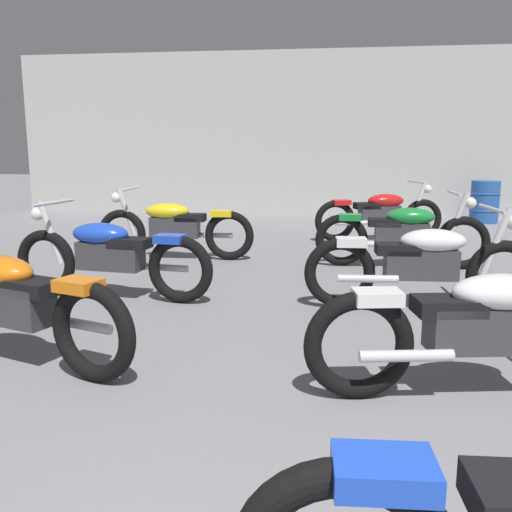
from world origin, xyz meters
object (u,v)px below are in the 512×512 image
at_px(motorcycle_left_row_2, 109,254).
at_px(motorcycle_left_row_3, 174,226).
at_px(motorcycle_left_row_1, 9,300).
at_px(motorcycle_right_row_1, 485,325).
at_px(motorcycle_right_row_2, 422,262).
at_px(motorcycle_right_row_3, 403,232).
at_px(motorcycle_right_row_4, 380,213).
at_px(oil_drum, 485,202).

bearing_deg(motorcycle_left_row_2, motorcycle_left_row_3, 87.69).
height_order(motorcycle_left_row_1, motorcycle_left_row_2, same).
xyz_separation_m(motorcycle_left_row_3, motorcycle_right_row_1, (3.05, -3.96, 0.00)).
bearing_deg(motorcycle_left_row_3, motorcycle_left_row_2, -92.31).
xyz_separation_m(motorcycle_right_row_2, motorcycle_right_row_3, (0.05, 1.90, 0.00)).
distance_m(motorcycle_right_row_1, motorcycle_right_row_3, 3.79).
relative_size(motorcycle_right_row_2, motorcycle_right_row_3, 1.00).
height_order(motorcycle_left_row_1, motorcycle_right_row_4, same).
height_order(motorcycle_left_row_2, motorcycle_right_row_4, same).
bearing_deg(motorcycle_left_row_2, motorcycle_right_row_1, -31.14).
bearing_deg(motorcycle_right_row_4, motorcycle_right_row_3, -87.31).
bearing_deg(oil_drum, motorcycle_left_row_1, -122.60).
bearing_deg(motorcycle_right_row_2, motorcycle_right_row_4, 90.70).
distance_m(motorcycle_left_row_3, motorcycle_right_row_3, 3.03).
bearing_deg(motorcycle_left_row_2, motorcycle_right_row_4, 53.25).
distance_m(motorcycle_left_row_1, motorcycle_right_row_3, 4.80).
height_order(motorcycle_right_row_3, motorcycle_right_row_4, same).
relative_size(motorcycle_left_row_1, motorcycle_right_row_4, 0.99).
relative_size(motorcycle_left_row_1, motorcycle_right_row_3, 0.96).
xyz_separation_m(motorcycle_left_row_1, motorcycle_right_row_4, (3.03, 5.78, 0.00)).
distance_m(motorcycle_left_row_2, motorcycle_right_row_2, 3.06).
bearing_deg(motorcycle_left_row_1, oil_drum, 57.40).
relative_size(motorcycle_right_row_2, motorcycle_right_row_4, 1.03).
relative_size(motorcycle_left_row_2, motorcycle_right_row_4, 1.02).
bearing_deg(motorcycle_left_row_1, motorcycle_right_row_3, 49.30).
distance_m(motorcycle_right_row_3, motorcycle_right_row_4, 2.14).
xyz_separation_m(motorcycle_left_row_3, motorcycle_right_row_3, (3.03, -0.17, 0.00)).
height_order(motorcycle_left_row_2, motorcycle_left_row_3, same).
height_order(motorcycle_left_row_1, motorcycle_right_row_2, same).
height_order(motorcycle_left_row_2, motorcycle_right_row_1, same).
xyz_separation_m(motorcycle_left_row_1, motorcycle_left_row_3, (0.11, 3.81, 0.00)).
bearing_deg(motorcycle_left_row_1, motorcycle_right_row_2, 29.52).
relative_size(motorcycle_left_row_2, motorcycle_left_row_3, 1.00).
bearing_deg(motorcycle_left_row_2, motorcycle_right_row_2, -0.08).
relative_size(motorcycle_left_row_3, motorcycle_right_row_4, 1.03).
xyz_separation_m(motorcycle_right_row_2, oil_drum, (2.25, 6.59, -0.03)).
distance_m(motorcycle_left_row_2, motorcycle_right_row_3, 3.64).
distance_m(motorcycle_right_row_4, oil_drum, 3.44).
height_order(motorcycle_right_row_3, oil_drum, motorcycle_right_row_3).
xyz_separation_m(motorcycle_right_row_1, motorcycle_right_row_3, (-0.03, 3.79, 0.00)).
bearing_deg(motorcycle_right_row_4, motorcycle_right_row_2, -89.30).
distance_m(motorcycle_right_row_1, motorcycle_right_row_4, 5.93).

